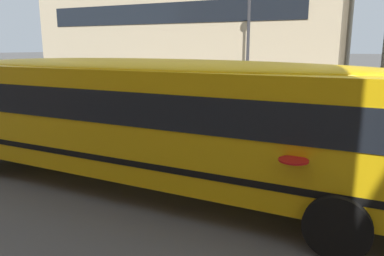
# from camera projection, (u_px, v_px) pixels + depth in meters

# --- Properties ---
(ground_plane) EXTENTS (400.00, 400.00, 0.00)m
(ground_plane) POSITION_uv_depth(u_px,v_px,m) (295.00, 181.00, 9.29)
(ground_plane) COLOR #54514F
(sidewalk_far) EXTENTS (120.00, 3.00, 0.01)m
(sidewalk_far) POSITION_uv_depth(u_px,v_px,m) (326.00, 123.00, 16.44)
(sidewalk_far) COLOR gray
(sidewalk_far) RESTS_ON ground_plane
(lane_centreline) EXTENTS (110.00, 0.16, 0.01)m
(lane_centreline) POSITION_uv_depth(u_px,v_px,m) (295.00, 181.00, 9.29)
(lane_centreline) COLOR silver
(lane_centreline) RESTS_ON ground_plane
(school_bus) EXTENTS (13.69, 3.49, 3.04)m
(school_bus) POSITION_uv_depth(u_px,v_px,m) (156.00, 113.00, 8.53)
(school_bus) COLOR yellow
(school_bus) RESTS_ON ground_plane
(parked_car_teal_by_hydrant) EXTENTS (3.96, 2.00, 1.64)m
(parked_car_teal_by_hydrant) POSITION_uv_depth(u_px,v_px,m) (28.00, 94.00, 19.96)
(parked_car_teal_by_hydrant) COLOR #195B66
(parked_car_teal_by_hydrant) RESTS_ON ground_plane
(street_lamp) EXTENTS (0.44, 0.44, 6.80)m
(street_lamp) POSITION_uv_depth(u_px,v_px,m) (249.00, 24.00, 16.33)
(street_lamp) COLOR #38383D
(street_lamp) RESTS_ON ground_plane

